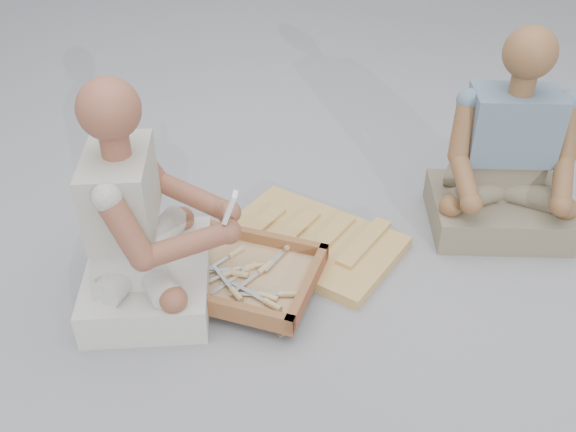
% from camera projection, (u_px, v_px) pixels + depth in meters
% --- Properties ---
extents(ground, '(60.00, 60.00, 0.00)m').
position_uv_depth(ground, '(292.00, 325.00, 2.22)').
color(ground, gray).
rests_on(ground, ground).
extents(carved_panel, '(0.79, 0.67, 0.04)m').
position_uv_depth(carved_panel, '(311.00, 241.00, 2.56)').
color(carved_panel, '#A07D3D').
rests_on(carved_panel, ground).
extents(tool_tray, '(0.58, 0.49, 0.07)m').
position_uv_depth(tool_tray, '(242.00, 274.00, 2.33)').
color(tool_tray, brown).
rests_on(tool_tray, carved_panel).
extents(chisel_0, '(0.21, 0.10, 0.02)m').
position_uv_depth(chisel_0, '(249.00, 267.00, 2.35)').
color(chisel_0, white).
rests_on(chisel_0, tool_tray).
extents(chisel_1, '(0.22, 0.06, 0.02)m').
position_uv_depth(chisel_1, '(283.00, 294.00, 2.23)').
color(chisel_1, white).
rests_on(chisel_1, tool_tray).
extents(chisel_2, '(0.11, 0.21, 0.02)m').
position_uv_depth(chisel_2, '(261.00, 271.00, 2.32)').
color(chisel_2, white).
rests_on(chisel_2, tool_tray).
extents(chisel_3, '(0.12, 0.20, 0.02)m').
position_uv_depth(chisel_3, '(244.00, 271.00, 2.34)').
color(chisel_3, white).
rests_on(chisel_3, tool_tray).
extents(chisel_4, '(0.21, 0.11, 0.02)m').
position_uv_depth(chisel_4, '(268.00, 302.00, 2.19)').
color(chisel_4, white).
rests_on(chisel_4, tool_tray).
extents(chisel_5, '(0.22, 0.03, 0.02)m').
position_uv_depth(chisel_5, '(233.00, 273.00, 2.32)').
color(chisel_5, white).
rests_on(chisel_5, tool_tray).
extents(chisel_6, '(0.13, 0.20, 0.02)m').
position_uv_depth(chisel_6, '(231.00, 255.00, 2.41)').
color(chisel_6, white).
rests_on(chisel_6, tool_tray).
extents(chisel_7, '(0.22, 0.06, 0.02)m').
position_uv_depth(chisel_7, '(263.00, 295.00, 2.23)').
color(chisel_7, white).
rests_on(chisel_7, tool_tray).
extents(chisel_8, '(0.09, 0.21, 0.02)m').
position_uv_depth(chisel_8, '(288.00, 247.00, 2.43)').
color(chisel_8, white).
rests_on(chisel_8, tool_tray).
extents(chisel_9, '(0.16, 0.17, 0.02)m').
position_uv_depth(chisel_9, '(234.00, 291.00, 2.23)').
color(chisel_9, white).
rests_on(chisel_9, tool_tray).
extents(chisel_10, '(0.16, 0.17, 0.02)m').
position_uv_depth(chisel_10, '(225.00, 274.00, 2.31)').
color(chisel_10, white).
rests_on(chisel_10, tool_tray).
extents(wood_chip_0, '(0.02, 0.02, 0.00)m').
position_uv_depth(wood_chip_0, '(193.00, 317.00, 2.24)').
color(wood_chip_0, tan).
rests_on(wood_chip_0, ground).
extents(wood_chip_1, '(0.02, 0.02, 0.00)m').
position_uv_depth(wood_chip_1, '(267.00, 241.00, 2.59)').
color(wood_chip_1, tan).
rests_on(wood_chip_1, ground).
extents(wood_chip_2, '(0.02, 0.02, 0.00)m').
position_uv_depth(wood_chip_2, '(150.00, 284.00, 2.39)').
color(wood_chip_2, tan).
rests_on(wood_chip_2, ground).
extents(wood_chip_3, '(0.02, 0.02, 0.00)m').
position_uv_depth(wood_chip_3, '(282.00, 334.00, 2.18)').
color(wood_chip_3, tan).
rests_on(wood_chip_3, ground).
extents(wood_chip_4, '(0.02, 0.02, 0.00)m').
position_uv_depth(wood_chip_4, '(322.00, 249.00, 2.56)').
color(wood_chip_4, tan).
rests_on(wood_chip_4, ground).
extents(wood_chip_5, '(0.02, 0.02, 0.00)m').
position_uv_depth(wood_chip_5, '(296.00, 306.00, 2.29)').
color(wood_chip_5, tan).
rests_on(wood_chip_5, ground).
extents(wood_chip_6, '(0.02, 0.02, 0.00)m').
position_uv_depth(wood_chip_6, '(207.00, 274.00, 2.43)').
color(wood_chip_6, tan).
rests_on(wood_chip_6, ground).
extents(wood_chip_7, '(0.02, 0.02, 0.00)m').
position_uv_depth(wood_chip_7, '(299.00, 268.00, 2.46)').
color(wood_chip_7, tan).
rests_on(wood_chip_7, ground).
extents(wood_chip_8, '(0.02, 0.02, 0.00)m').
position_uv_depth(wood_chip_8, '(344.00, 244.00, 2.58)').
color(wood_chip_8, tan).
rests_on(wood_chip_8, ground).
extents(wood_chip_9, '(0.02, 0.02, 0.00)m').
position_uv_depth(wood_chip_9, '(280.00, 266.00, 2.47)').
color(wood_chip_9, tan).
rests_on(wood_chip_9, ground).
extents(wood_chip_10, '(0.02, 0.02, 0.00)m').
position_uv_depth(wood_chip_10, '(318.00, 272.00, 2.44)').
color(wood_chip_10, tan).
rests_on(wood_chip_10, ground).
extents(wood_chip_11, '(0.02, 0.02, 0.00)m').
position_uv_depth(wood_chip_11, '(281.00, 302.00, 2.30)').
color(wood_chip_11, tan).
rests_on(wood_chip_11, ground).
extents(wood_chip_12, '(0.02, 0.02, 0.00)m').
position_uv_depth(wood_chip_12, '(276.00, 289.00, 2.36)').
color(wood_chip_12, tan).
rests_on(wood_chip_12, ground).
extents(wood_chip_13, '(0.02, 0.02, 0.00)m').
position_uv_depth(wood_chip_13, '(162.00, 265.00, 2.47)').
color(wood_chip_13, tan).
rests_on(wood_chip_13, ground).
extents(wood_chip_14, '(0.02, 0.02, 0.00)m').
position_uv_depth(wood_chip_14, '(282.00, 257.00, 2.51)').
color(wood_chip_14, tan).
rests_on(wood_chip_14, ground).
extents(craftsman, '(0.62, 0.64, 0.84)m').
position_uv_depth(craftsman, '(140.00, 230.00, 2.18)').
color(craftsman, beige).
rests_on(craftsman, ground).
extents(companion, '(0.60, 0.51, 0.84)m').
position_uv_depth(companion, '(506.00, 166.00, 2.54)').
color(companion, '#736853').
rests_on(companion, ground).
extents(mobile_phone, '(0.06, 0.05, 0.11)m').
position_uv_depth(mobile_phone, '(230.00, 207.00, 2.08)').
color(mobile_phone, white).
rests_on(mobile_phone, craftsman).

